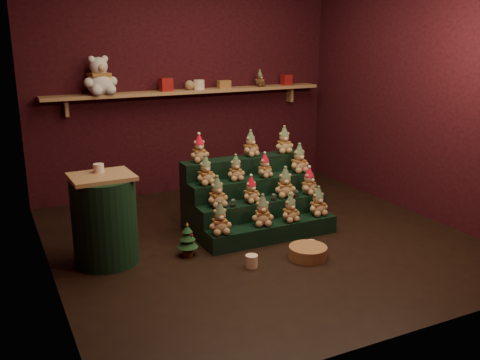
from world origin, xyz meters
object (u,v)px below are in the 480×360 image
snow_globe_a (233,203)px  snow_globe_c (296,193)px  snow_globe_b (274,197)px  mug_left (252,261)px  side_table (105,220)px  mug_right (311,245)px  wicker_basket (308,252)px  mini_christmas_tree (188,239)px  riser_tier_front (273,232)px  white_bear (99,70)px  brown_bear (260,78)px

snow_globe_a → snow_globe_c: 0.73m
snow_globe_b → mug_left: 0.92m
side_table → mug_right: size_ratio=8.86×
side_table → snow_globe_c: bearing=-3.6°
snow_globe_a → side_table: 1.25m
mug_right → wicker_basket: (-0.13, -0.14, 0.01)m
snow_globe_a → mini_christmas_tree: size_ratio=0.25×
snow_globe_b → side_table: size_ratio=0.09×
riser_tier_front → side_table: size_ratio=1.70×
riser_tier_front → snow_globe_b: snow_globe_b is taller
mug_left → snow_globe_a: bearing=79.5°
snow_globe_b → mug_left: bearing=-132.5°
mug_right → snow_globe_a: bearing=136.5°
mug_right → white_bear: 3.13m
riser_tier_front → white_bear: 2.73m
side_table → riser_tier_front: bearing=-9.5°
riser_tier_front → snow_globe_c: size_ratio=17.73×
wicker_basket → mug_left: bearing=174.5°
white_bear → brown_bear: bearing=-9.2°
mini_christmas_tree → mug_right: bearing=-19.8°
brown_bear → side_table: bearing=-161.3°
mini_christmas_tree → side_table: bearing=164.8°
mug_left → white_bear: bearing=107.2°
side_table → mini_christmas_tree: 0.77m
mug_left → mini_christmas_tree: bearing=130.9°
riser_tier_front → snow_globe_b: 0.36m
snow_globe_c → snow_globe_a: bearing=180.0°
wicker_basket → mini_christmas_tree: bearing=151.1°
mug_left → white_bear: 2.94m
snow_globe_a → mug_left: (-0.12, -0.63, -0.35)m
snow_globe_b → white_bear: bearing=126.7°
mug_right → riser_tier_front: bearing=118.3°
snow_globe_c → mug_left: 1.11m
riser_tier_front → snow_globe_a: size_ratio=16.89×
side_table → mug_left: (1.13, -0.68, -0.35)m
snow_globe_b → mini_christmas_tree: size_ratio=0.23×
snow_globe_b → mug_right: 0.66m
mug_right → snow_globe_c: bearing=73.7°
snow_globe_a → white_bear: white_bear is taller
mug_left → wicker_basket: same height
side_table → mini_christmas_tree: side_table is taller
side_table → mug_left: side_table is taller
brown_bear → mug_right: bearing=-122.0°
riser_tier_front → white_bear: white_bear is taller
snow_globe_b → mug_right: bearing=-78.5°
snow_globe_b → mug_left: snow_globe_b is taller
mini_christmas_tree → mug_right: mini_christmas_tree is taller
snow_globe_c → side_table: (-1.98, 0.05, 0.01)m
snow_globe_a → snow_globe_b: size_ratio=1.07×
side_table → brown_bear: bearing=32.6°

